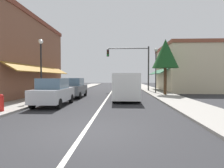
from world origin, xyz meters
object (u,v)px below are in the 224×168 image
parked_car_second_left (74,88)px  street_lamp_left_near (41,59)px  tree_right_near (165,54)px  parked_car_nearest_left (53,92)px  street_lamp_right_mid (156,63)px  fire_hydrant (1,103)px  traffic_signal_mast_arm (134,61)px  van_in_lane (126,86)px

parked_car_second_left → street_lamp_left_near: 4.08m
street_lamp_left_near → tree_right_near: (10.49, 5.05, 0.97)m
parked_car_nearest_left → parked_car_second_left: 5.03m
street_lamp_right_mid → fire_hydrant: bearing=-129.0°
street_lamp_right_mid → fire_hydrant: street_lamp_right_mid is taller
tree_right_near → traffic_signal_mast_arm: bearing=115.3°
street_lamp_right_mid → tree_right_near: size_ratio=0.90×
parked_car_second_left → van_in_lane: (4.68, -1.80, 0.27)m
parked_car_second_left → fire_hydrant: size_ratio=4.72×
traffic_signal_mast_arm → tree_right_near: traffic_signal_mast_arm is taller
van_in_lane → street_lamp_right_mid: (3.46, 6.20, 2.24)m
van_in_lane → parked_car_nearest_left: bearing=-144.9°
tree_right_near → parked_car_second_left: bearing=-165.7°
parked_car_nearest_left → fire_hydrant: (-1.68, -2.78, -0.33)m
traffic_signal_mast_arm → street_lamp_right_mid: (2.19, -3.60, -0.64)m
street_lamp_right_mid → fire_hydrant: size_ratio=5.82×
street_lamp_left_near → fire_hydrant: street_lamp_left_near is taller
parked_car_second_left → fire_hydrant: 8.01m
parked_car_nearest_left → street_lamp_left_near: size_ratio=0.87×
street_lamp_left_near → parked_car_nearest_left: bearing=-51.8°
street_lamp_right_mid → tree_right_near: tree_right_near is taller
parked_car_nearest_left → traffic_signal_mast_arm: traffic_signal_mast_arm is taller
van_in_lane → street_lamp_left_near: (-6.49, -1.03, 2.04)m
van_in_lane → street_lamp_right_mid: 7.45m
fire_hydrant → parked_car_second_left: bearing=77.4°
parked_car_second_left → fire_hydrant: (-1.75, -7.81, -0.33)m
street_lamp_right_mid → van_in_lane: bearing=-119.2°
van_in_lane → fire_hydrant: size_ratio=5.99×
parked_car_second_left → tree_right_near: (8.69, 2.22, 3.28)m
van_in_lane → traffic_signal_mast_arm: 10.29m
street_lamp_left_near → fire_hydrant: bearing=-89.4°
fire_hydrant → street_lamp_left_near: bearing=90.6°
parked_car_nearest_left → tree_right_near: bearing=39.3°
parked_car_nearest_left → tree_right_near: (8.76, 7.25, 3.28)m
parked_car_second_left → street_lamp_left_near: bearing=-122.7°
fire_hydrant → tree_right_near: bearing=43.9°
fire_hydrant → van_in_lane: bearing=43.1°
van_in_lane → street_lamp_left_near: size_ratio=1.10×
parked_car_nearest_left → parked_car_second_left: size_ratio=1.00×
parked_car_second_left → tree_right_near: bearing=14.0°
tree_right_near → fire_hydrant: 14.92m
fire_hydrant → traffic_signal_mast_arm: bearing=64.0°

